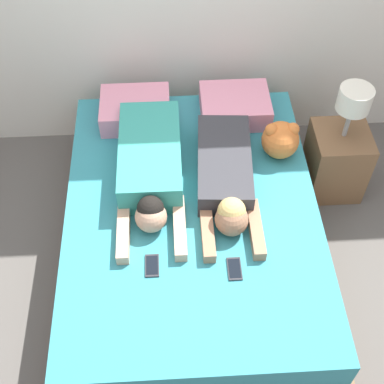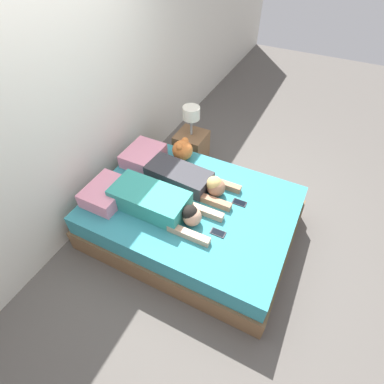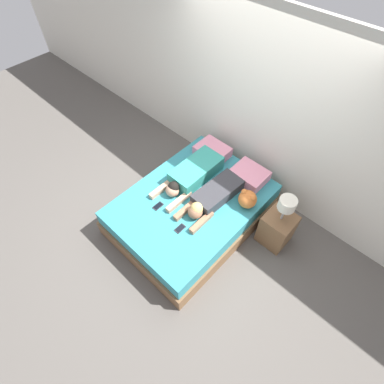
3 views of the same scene
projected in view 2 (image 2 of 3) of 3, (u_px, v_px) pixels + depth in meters
ground_plane at (192, 231)px, 3.44m from camera, size 12.00×12.00×0.00m
wall_back at (80, 104)px, 2.90m from camera, size 12.00×0.06×2.60m
bed at (192, 218)px, 3.27m from camera, size 1.58×2.12×0.49m
pillow_head_left at (107, 193)px, 3.08m from camera, size 0.47×0.38×0.16m
pillow_head_right at (143, 156)px, 3.51m from camera, size 0.47×0.38×0.16m
person_left at (158, 203)px, 2.95m from camera, size 0.39×1.11×0.21m
person_right at (189, 179)px, 3.21m from camera, size 0.37×1.03×0.22m
cell_phone_left at (218, 233)px, 2.81m from camera, size 0.08×0.14×0.01m
cell_phone_right at (239, 203)px, 3.08m from camera, size 0.08×0.14×0.01m
plush_toy at (182, 150)px, 3.50m from camera, size 0.24×0.24×0.26m
nightstand at (191, 147)px, 4.05m from camera, size 0.38×0.38×0.91m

